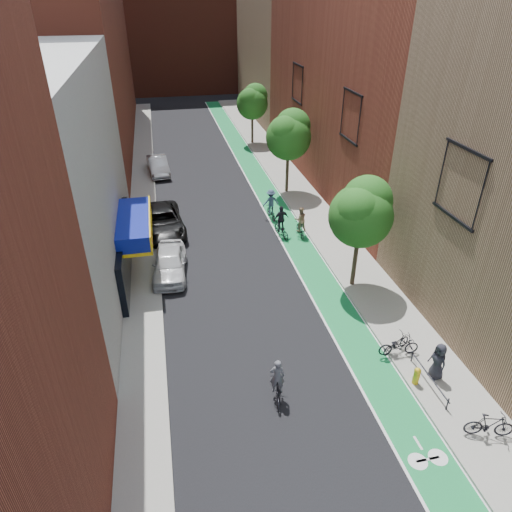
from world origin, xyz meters
TOP-DOWN VIEW (x-y plane):
  - ground at (0.00, 0.00)m, footprint 160.00×160.00m
  - bike_lane at (4.00, 26.00)m, footprint 2.00×68.00m
  - sidewalk_left at (-6.00, 26.00)m, footprint 2.00×68.00m
  - sidewalk_right at (6.50, 26.00)m, footprint 3.00×68.00m
  - building_left_white at (-11.00, 14.00)m, footprint 8.00×20.00m
  - building_left_far_red at (-11.00, 42.00)m, footprint 8.00×36.00m
  - building_right_mid_red at (12.00, 26.00)m, footprint 8.00×28.00m
  - building_right_far_tan at (12.00, 50.00)m, footprint 8.00×20.00m
  - building_far_closure at (0.00, 72.00)m, footprint 30.00×14.00m
  - tree_near at (5.65, 10.02)m, footprint 3.40×3.36m
  - tree_mid at (5.65, 24.02)m, footprint 3.55×3.53m
  - tree_far at (5.65, 38.02)m, footprint 3.30×3.25m
  - parked_car_white at (-4.40, 13.38)m, footprint 2.27×4.78m
  - parked_car_black at (-4.60, 18.99)m, footprint 3.15×6.05m
  - parked_car_silver at (-4.60, 30.70)m, footprint 2.09×4.82m
  - cyclist_lead at (-0.60, 2.89)m, footprint 0.90×1.73m
  - cyclist_lane_near at (4.47, 16.46)m, footprint 0.86×1.74m
  - cyclist_lane_mid at (3.20, 16.69)m, footprint 1.15×2.00m
  - cyclist_lane_far at (3.20, 19.64)m, footprint 1.25×1.66m
  - parked_bike_near at (5.40, 4.15)m, footprint 1.91×0.82m
  - parked_bike_mid at (6.60, -0.60)m, footprint 1.90×1.00m
  - parked_bike_far at (5.40, 4.38)m, footprint 1.75×1.16m
  - pedestrian at (6.31, 2.54)m, footprint 0.70×0.94m
  - fire_hydrant at (5.30, 2.35)m, footprint 0.29×0.29m

SIDE VIEW (x-z plane):
  - ground at x=0.00m, z-range 0.00..0.00m
  - bike_lane at x=4.00m, z-range 0.00..0.01m
  - sidewalk_left at x=-6.00m, z-range 0.00..0.15m
  - sidewalk_right at x=6.50m, z-range 0.00..0.15m
  - parked_bike_far at x=5.40m, z-range 0.15..1.02m
  - fire_hydrant at x=5.30m, z-range 0.18..1.01m
  - parked_bike_near at x=5.40m, z-range 0.15..1.13m
  - cyclist_lead at x=-0.60m, z-range -0.33..1.68m
  - parked_bike_mid at x=6.60m, z-range 0.15..1.25m
  - parked_car_silver at x=-4.60m, z-range 0.00..1.54m
  - parked_car_white at x=-4.40m, z-range 0.00..1.58m
  - parked_car_black at x=-4.60m, z-range 0.00..1.63m
  - cyclist_lane_mid at x=3.20m, z-range -0.28..1.91m
  - cyclist_lane_near at x=4.47m, z-range -0.16..1.93m
  - cyclist_lane_far at x=3.20m, z-range -0.08..2.10m
  - pedestrian at x=6.31m, z-range 0.15..1.90m
  - tree_far at x=5.65m, z-range 1.40..7.60m
  - tree_near at x=5.65m, z-range 1.45..7.87m
  - tree_mid at x=5.65m, z-range 1.52..8.26m
  - building_left_white at x=-11.00m, z-range 0.00..12.00m
  - building_right_far_tan at x=12.00m, z-range 0.00..18.00m
  - building_far_closure at x=0.00m, z-range 0.00..20.00m
  - building_left_far_red at x=-11.00m, z-range 0.00..22.00m
  - building_right_mid_red at x=12.00m, z-range 0.00..22.00m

